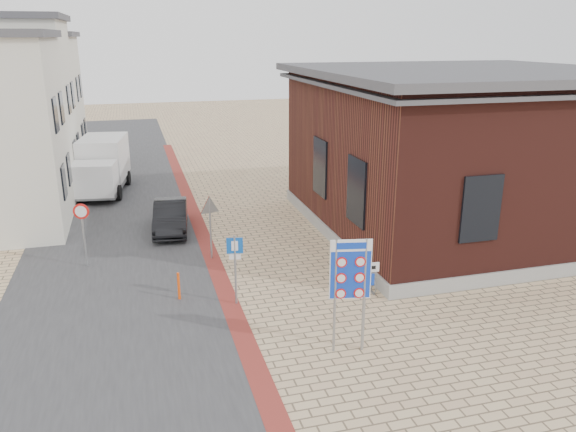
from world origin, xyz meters
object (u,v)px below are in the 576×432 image
box_truck (102,165)px  essen_sign (365,288)px  sedan (171,216)px  border_sign (350,272)px  parking_sign (235,259)px  bollard (179,286)px

box_truck → essen_sign: 19.91m
sedan → essen_sign: 11.99m
sedan → box_truck: size_ratio=0.69×
sedan → border_sign: (3.80, -11.17, 1.65)m
box_truck → border_sign: size_ratio=1.80×
border_sign → parking_sign: size_ratio=1.39×
sedan → box_truck: (-3.00, 7.38, 0.82)m
box_truck → essen_sign: (7.23, -18.55, 0.29)m
border_sign → essen_sign: size_ratio=1.20×
border_sign → sedan: bearing=119.9°
box_truck → parking_sign: size_ratio=2.50×
sedan → box_truck: bearing=118.2°
border_sign → essen_sign: bearing=11.1°
parking_sign → box_truck: bearing=117.4°
border_sign → parking_sign: 4.30m
box_truck → parking_sign: (4.43, -15.05, 0.07)m
bollard → sedan: bearing=87.7°
parking_sign → bollard: (-1.70, 0.80, -1.08)m
border_sign → box_truck: bearing=121.2°
sedan → box_truck: box_truck is taller
essen_sign → bollard: 6.36m
border_sign → essen_sign: 0.68m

